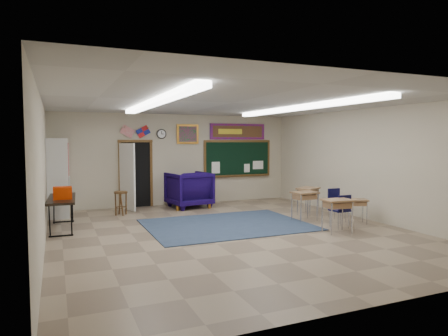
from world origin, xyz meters
name	(u,v)px	position (x,y,z in m)	size (l,w,h in m)	color
floor	(233,232)	(0.00, 0.00, 0.00)	(9.00, 9.00, 0.00)	gray
back_wall	(178,160)	(0.00, 4.50, 1.50)	(8.00, 0.04, 3.00)	#C2B59D
front_wall	(378,191)	(0.00, -4.50, 1.50)	(8.00, 0.04, 3.00)	#C2B59D
left_wall	(42,174)	(-4.00, 0.00, 1.50)	(0.04, 9.00, 3.00)	#C2B59D
right_wall	(368,164)	(4.00, 0.00, 1.50)	(0.04, 9.00, 3.00)	#C2B59D
ceiling	(233,103)	(0.00, 0.00, 3.00)	(8.00, 9.00, 0.04)	silver
area_rug	(227,225)	(0.20, 0.80, 0.01)	(4.00, 3.00, 0.02)	#2E3F59
fluorescent_strips	(233,105)	(0.00, 0.00, 2.94)	(3.86, 6.00, 0.10)	white
doorway	(133,175)	(-1.50, 4.35, 1.06)	(1.10, 0.89, 2.16)	black
chalkboard	(238,159)	(2.20, 4.46, 1.46)	(2.55, 0.14, 1.30)	brown
bulletin_board	(238,132)	(2.20, 4.47, 2.45)	(2.10, 0.05, 0.55)	red
framed_art_print	(188,134)	(0.35, 4.47, 2.35)	(0.75, 0.05, 0.65)	#B07022
wall_clock	(161,134)	(-0.55, 4.47, 2.35)	(0.32, 0.05, 0.32)	black
wall_flags	(135,130)	(-1.40, 4.44, 2.48)	(1.16, 0.06, 0.70)	red
storage_cabinet	(58,177)	(-3.71, 3.85, 1.10)	(0.59, 1.25, 2.20)	beige
wingback_armchair	(189,189)	(0.16, 3.77, 0.57)	(1.22, 1.26, 1.14)	#100537
student_chair_reading	(176,195)	(-0.17, 4.11, 0.35)	(0.35, 0.35, 0.70)	black
student_chair_desk_a	(340,211)	(2.62, -0.56, 0.41)	(0.41, 0.41, 0.83)	black
student_chair_desk_b	(337,203)	(3.37, 0.49, 0.40)	(0.40, 0.40, 0.80)	black
student_desk_front_left	(305,204)	(2.34, 0.51, 0.43)	(0.68, 0.53, 0.78)	#9C6D48
student_desk_front_right	(308,199)	(2.95, 1.24, 0.44)	(0.81, 0.74, 0.78)	#9C6D48
student_desk_back_left	(337,214)	(2.23, -0.96, 0.44)	(0.70, 0.55, 0.78)	#9C6D48
student_desk_back_right	(356,210)	(3.35, -0.32, 0.35)	(0.64, 0.57, 0.63)	#9C6D48
folding_table	(62,212)	(-3.65, 1.93, 0.42)	(0.71, 1.88, 1.05)	black
wooden_stool	(121,203)	(-2.07, 3.24, 0.35)	(0.38, 0.38, 0.68)	#4F3017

